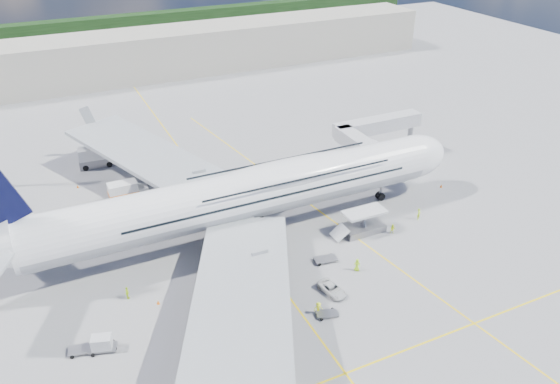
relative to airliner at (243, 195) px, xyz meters
name	(u,v)px	position (x,y,z in m)	size (l,w,h in m)	color
ground	(270,271)	(-0.26, -10.00, -6.87)	(300.00, 300.00, 0.00)	gray
taxi_line_main	(270,271)	(-0.26, -10.00, -6.86)	(0.25, 220.00, 0.01)	yellow
taxi_line_cross	(346,373)	(-0.26, -30.00, -6.86)	(120.00, 0.25, 0.01)	yellow
taxi_line_diag	(323,214)	(13.74, 0.00, -6.86)	(0.25, 100.00, 0.01)	yellow
airliner	(243,195)	(0.00, 0.00, 0.00)	(77.26, 79.15, 23.71)	white
jet_bridge	(371,134)	(29.55, 10.94, -0.02)	(18.80, 12.10, 8.50)	#B7B7BC
cargo_loader	(362,225)	(16.56, -7.11, -5.62)	(8.53, 3.20, 3.67)	silver
terminal	(125,57)	(-0.26, 85.00, -0.87)	(180.00, 16.00, 12.00)	#B2AD9E
tree_line	(211,19)	(39.74, 130.00, -2.87)	(160.00, 6.00, 8.00)	#193814
dolly_row_a	(83,349)	(-25.68, -14.40, -6.51)	(3.40, 2.22, 0.46)	gray
dolly_row_b	(251,321)	(-6.53, -18.40, -6.54)	(3.18, 2.21, 0.42)	gray
dolly_row_c	(219,360)	(-12.41, -23.35, -5.75)	(3.69, 2.74, 2.08)	gray
dolly_back	(102,343)	(-23.57, -15.16, -5.83)	(3.38, 2.44, 1.93)	gray
dolly_nose_far	(325,259)	(7.80, -11.23, -6.50)	(3.45, 2.20, 0.47)	gray
dolly_nose_near	(327,314)	(2.45, -21.13, -6.57)	(2.97, 2.16, 0.39)	gray
baggage_tug	(264,328)	(-5.70, -20.46, -6.15)	(2.67, 1.33, 1.63)	silver
catering_truck_inner	(127,193)	(-14.01, 17.02, -5.03)	(6.48, 2.58, 3.89)	gray
catering_truck_outer	(96,158)	(-16.54, 33.28, -5.06)	(6.63, 2.82, 3.89)	gray
service_van	(332,289)	(5.16, -17.64, -6.26)	(2.02, 4.39, 1.22)	silver
crew_nose	(419,214)	(26.64, -7.88, -5.90)	(0.71, 0.46, 1.94)	#C5F619
crew_loader	(393,229)	(20.49, -9.50, -6.06)	(0.78, 0.61, 1.61)	#D9F119
crew_wing	(127,293)	(-19.14, -7.39, -5.97)	(1.06, 0.44, 1.81)	#C7EF19
crew_van	(357,265)	(10.63, -14.99, -5.92)	(0.92, 0.60, 1.89)	#B0F119
crew_tug	(318,308)	(1.62, -20.36, -6.00)	(1.13, 0.65, 1.75)	#EEFF1A
cone_nose	(441,186)	(36.89, -1.06, -6.60)	(0.44, 0.44, 0.56)	orange
cone_wing_left_inner	(201,177)	(-0.31, 20.21, -6.56)	(0.50, 0.50, 0.63)	orange
cone_wing_left_outer	(78,186)	(-21.04, 26.13, -6.62)	(0.41, 0.41, 0.52)	orange
cone_wing_right_inner	(158,302)	(-15.88, -10.08, -6.61)	(0.43, 0.43, 0.54)	orange
cone_wing_right_outer	(277,350)	(-5.67, -23.94, -6.60)	(0.44, 0.44, 0.56)	orange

